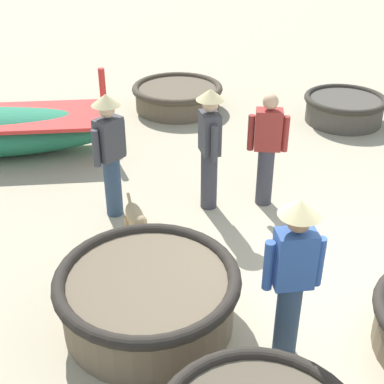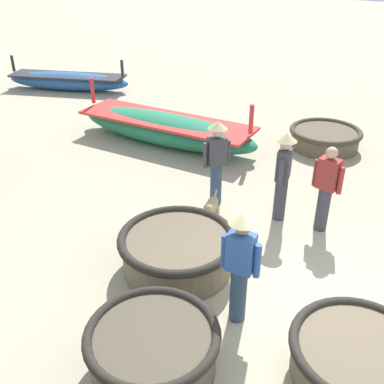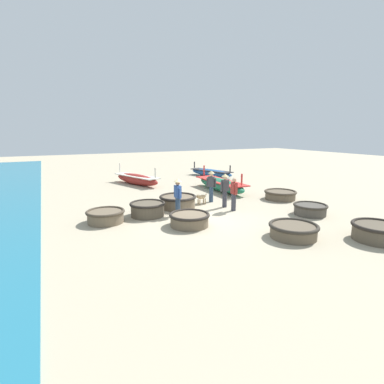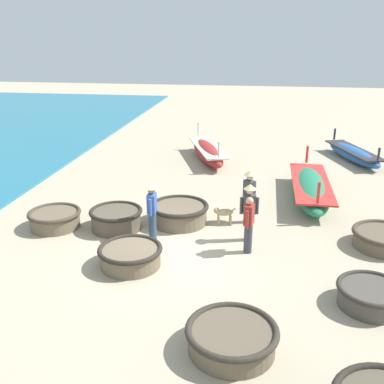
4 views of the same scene
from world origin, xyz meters
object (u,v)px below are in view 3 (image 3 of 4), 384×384
object	(u,v)px
coracle_upturned	(148,209)
long_boat_blue_hull	(137,179)
coracle_front_left	(377,231)
coracle_tilted	(280,195)
fisherman_with_hat	(225,188)
coracle_beside_post	(178,201)
coracle_weathered	(106,216)
coracle_nearest	(293,230)
long_boat_green_hull	(221,184)
coracle_far_right	(310,209)
fisherman_hauling	(234,193)
long_boat_ochre_hull	(211,173)
fisherman_standing_right	(178,195)
fisherman_standing_left	(211,184)
coracle_far_left	(189,219)
dog	(201,197)

from	to	relation	value
coracle_upturned	long_boat_blue_hull	world-z (taller)	long_boat_blue_hull
coracle_front_left	coracle_tilted	size ratio (longest dim) A/B	0.97
coracle_front_left	fisherman_with_hat	bearing A→B (deg)	109.74
coracle_beside_post	coracle_weathered	distance (m)	3.75
coracle_nearest	long_boat_green_hull	bearing A→B (deg)	75.49
long_boat_green_hull	fisherman_with_hat	world-z (taller)	fisherman_with_hat
coracle_far_right	fisherman_hauling	distance (m)	3.48
coracle_tilted	long_boat_ochre_hull	xyz separation A→B (m)	(0.77, 8.98, 0.05)
coracle_beside_post	coracle_front_left	bearing A→B (deg)	-58.49
coracle_beside_post	long_boat_green_hull	bearing A→B (deg)	33.69
coracle_far_right	fisherman_standing_right	xyz separation A→B (m)	(-5.39, 2.54, 0.69)
fisherman_hauling	fisherman_standing_left	xyz separation A→B (m)	(-0.06, 2.03, 0.12)
long_boat_ochre_hull	long_boat_blue_hull	xyz separation A→B (m)	(-6.59, -0.96, 0.07)
long_boat_blue_hull	coracle_far_left	bearing A→B (deg)	-94.24
coracle_nearest	fisherman_standing_left	size ratio (longest dim) A/B	1.04
coracle_beside_post	dog	size ratio (longest dim) A/B	2.69
coracle_nearest	fisherman_with_hat	world-z (taller)	fisherman_with_hat
coracle_far_left	coracle_beside_post	bearing A→B (deg)	75.43
coracle_front_left	long_boat_green_hull	xyz separation A→B (m)	(-0.20, 9.93, 0.07)
coracle_upturned	long_boat_green_hull	bearing A→B (deg)	30.42
long_boat_blue_hull	fisherman_standing_right	world-z (taller)	fisherman_standing_right
coracle_upturned	fisherman_standing_left	xyz separation A→B (m)	(3.88, 1.08, 0.62)
fisherman_with_hat	coracle_upturned	bearing A→B (deg)	177.32
dog	coracle_far_right	bearing A→B (deg)	-47.89
coracle_weathered	dog	world-z (taller)	dog
coracle_nearest	long_boat_ochre_hull	xyz separation A→B (m)	(4.60, 13.83, 0.05)
coracle_tilted	long_boat_green_hull	xyz separation A→B (m)	(-1.65, 3.58, 0.13)
coracle_upturned	dog	bearing A→B (deg)	14.48
coracle_upturned	fisherman_standing_right	world-z (taller)	fisherman_standing_right
fisherman_standing_right	coracle_nearest	bearing A→B (deg)	-60.03
coracle_beside_post	coracle_nearest	xyz separation A→B (m)	(2.00, -5.65, -0.06)
coracle_nearest	fisherman_hauling	bearing A→B (deg)	87.79
coracle_weathered	fisherman_standing_right	bearing A→B (deg)	-6.54
coracle_far_left	fisherman_standing_right	bearing A→B (deg)	83.04
coracle_front_left	fisherman_hauling	distance (m)	5.94
coracle_far_right	coracle_beside_post	bearing A→B (deg)	142.06
coracle_beside_post	coracle_far_left	xyz separation A→B (m)	(-0.74, -2.83, -0.05)
coracle_beside_post	fisherman_with_hat	xyz separation A→B (m)	(2.14, -0.90, 0.62)
long_boat_green_hull	dog	distance (m)	3.91
coracle_beside_post	coracle_far_left	world-z (taller)	coracle_beside_post
coracle_tilted	dog	bearing A→B (deg)	168.79
coracle_beside_post	coracle_tilted	world-z (taller)	coracle_beside_post
coracle_far_right	coracle_upturned	distance (m)	7.31
coracle_weathered	fisherman_with_hat	world-z (taller)	fisherman_with_hat
coracle_upturned	fisherman_hauling	size ratio (longest dim) A/B	1.01
coracle_beside_post	long_boat_ochre_hull	distance (m)	10.52
fisherman_hauling	coracle_far_right	bearing A→B (deg)	-38.21
long_boat_blue_hull	fisherman_standing_left	world-z (taller)	fisherman_standing_left
fisherman_standing_right	coracle_weathered	bearing A→B (deg)	173.46
fisherman_standing_left	long_boat_blue_hull	bearing A→B (deg)	106.91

